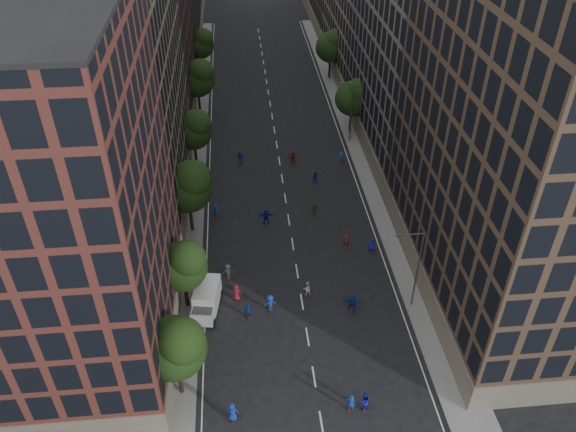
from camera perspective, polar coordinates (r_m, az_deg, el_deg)
The scene contains 37 objects.
ground at distance 76.92m, azimuth -0.86°, elevation 5.44°, with size 240.00×240.00×0.00m, color black.
sidewalk_left at distance 83.49m, azimuth -9.61°, elevation 7.66°, with size 4.00×105.00×0.15m, color slate.
sidewalk_right at distance 84.95m, azimuth 6.89°, elevation 8.46°, with size 4.00×105.00×0.15m, color slate.
bldg_left_a at distance 46.36m, azimuth -21.91°, elevation 1.20°, with size 14.00×22.00×30.00m, color #5A2A22.
bldg_left_b at distance 66.21m, azimuth -17.81°, elevation 14.75°, with size 14.00×26.00×34.00m, color #8A795A.
bldg_left_c at distance 88.56m, azimuth -15.03°, elevation 18.53°, with size 14.00×20.00×28.00m, color #5A2A22.
bldg_right_a at distance 52.02m, azimuth 23.07°, elevation 8.76°, with size 14.00×30.00×36.00m, color #4C3928.
bldg_right_b at distance 77.24m, azimuth 13.70°, elevation 18.09°, with size 14.00×28.00×33.00m, color #625B51.
tree_left_0 at distance 45.31m, azimuth -11.31°, elevation -12.86°, with size 5.20×5.20×8.83m.
tree_left_1 at distance 52.62m, azimuth -10.58°, elevation -4.85°, with size 4.80×4.80×8.21m.
tree_left_2 at distance 61.65m, azimuth -10.05°, elevation 3.10°, with size 5.60×5.60×9.45m.
tree_left_3 at distance 73.99m, azimuth -9.52°, elevation 8.74°, with size 5.00×5.00×8.58m.
tree_left_4 at distance 88.33m, azimuth -9.12°, elevation 13.74°, with size 5.40×5.40×9.08m.
tree_left_5 at distance 103.41m, azimuth -8.81°, elevation 16.97°, with size 4.80×4.80×8.33m.
tree_right_a at distance 82.67m, azimuth 6.70°, elevation 11.96°, with size 5.00×5.00×8.39m.
tree_right_b at distance 100.74m, azimuth 4.49°, elevation 16.90°, with size 5.20×5.20×8.83m.
streetlamp_near at distance 53.46m, azimuth 12.85°, elevation -4.98°, with size 2.64×0.22×9.06m.
streetlamp_far at distance 80.15m, azimuth 6.34°, elevation 10.79°, with size 2.64×0.22×9.06m.
cargo_van at distance 54.90m, azimuth -8.30°, elevation -8.38°, with size 3.08×5.23×2.63m.
skater_0 at distance 47.20m, azimuth -5.66°, elevation -19.25°, with size 0.92×0.60×1.89m, color #13329C.
skater_1 at distance 47.82m, azimuth 6.43°, elevation -18.35°, with size 0.66×0.43×1.80m, color #1445A9.
skater_2 at distance 47.96m, azimuth 7.74°, elevation -18.17°, with size 0.92×0.72×1.89m, color #1915AB.
skater_3 at distance 54.64m, azimuth -1.82°, elevation -8.87°, with size 1.19×0.68×1.84m, color #163EB3.
skater_4 at distance 54.11m, azimuth -4.04°, elevation -9.58°, with size 1.04×0.43×1.78m, color #13479B.
skater_5 at distance 54.95m, azimuth 6.53°, elevation -8.77°, with size 1.77×0.57×1.91m, color navy.
skater_6 at distance 55.88m, azimuth -5.25°, elevation -7.79°, with size 0.87×0.57×1.79m, color maroon.
skater_7 at distance 62.17m, azimuth 5.90°, elevation -2.49°, with size 0.60×0.39×1.65m, color maroon.
skater_8 at distance 56.22m, azimuth 1.96°, elevation -7.41°, with size 0.78×0.61×1.61m, color silver.
skater_9 at distance 58.11m, azimuth -6.09°, elevation -5.66°, with size 1.24×0.71×1.92m, color #39393E.
skater_10 at distance 66.44m, azimuth 2.69°, elevation 0.71°, with size 1.07×0.45×1.83m, color #206D32.
skater_11 at distance 65.11m, azimuth -2.25°, elevation -0.09°, with size 1.77×0.56×1.90m, color #1416A2.
skater_12 at distance 62.02m, azimuth 8.51°, elevation -2.89°, with size 0.78×0.51×1.59m, color #141AA3.
skater_13 at distance 66.87m, azimuth -7.32°, elevation 0.62°, with size 0.63×0.41×1.72m, color #134D9F.
skater_14 at distance 72.16m, azimuth 2.74°, elevation 3.88°, with size 0.82×0.64×1.69m, color #13249D.
skater_15 at distance 76.80m, azimuth 5.38°, elevation 5.92°, with size 1.04×0.60×1.61m, color #1451A9.
skater_16 at distance 76.58m, azimuth -4.88°, elevation 5.89°, with size 1.00×0.42×1.71m, color #1625B8.
skater_17 at distance 76.13m, azimuth 0.54°, elevation 5.87°, with size 1.65×0.53×1.78m, color #9F281A.
Camera 1 is at (-5.12, -25.54, 39.93)m, focal length 35.00 mm.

